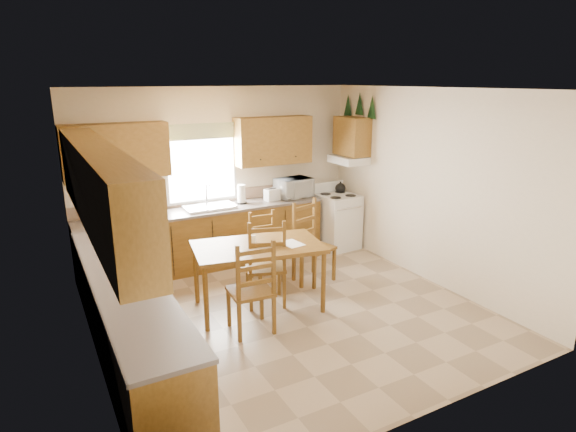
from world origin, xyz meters
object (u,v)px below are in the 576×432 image
stove (337,222)px  chair_far_right (314,243)px  microwave (294,188)px  chair_near_left (265,261)px  chair_far_left (267,248)px  dining_table (258,276)px  chair_near_right (250,285)px

stove → chair_far_right: chair_far_right is taller
stove → microwave: (-0.72, 0.24, 0.63)m
chair_far_right → stove: bearing=27.1°
microwave → chair_near_left: size_ratio=0.46×
chair_far_left → chair_far_right: 0.68m
dining_table → stove: bearing=43.2°
stove → chair_far_left: bearing=-161.8°
chair_near_left → chair_far_right: (0.93, 0.32, -0.00)m
dining_table → chair_far_left: 0.87m
microwave → chair_far_right: microwave is taller
chair_far_left → chair_near_left: bearing=-115.0°
chair_near_right → stove: bearing=-138.3°
stove → dining_table: (-2.15, -1.41, -0.03)m
stove → chair_near_right: (-2.48, -1.89, 0.11)m
microwave → chair_near_right: 2.82m
chair_near_right → chair_far_left: (0.80, 1.21, -0.07)m
microwave → dining_table: (-1.43, -1.65, -0.66)m
chair_near_left → chair_near_right: 0.72m
chair_near_right → dining_table: bearing=-119.5°
chair_near_left → chair_near_right: (-0.46, -0.55, -0.01)m
dining_table → chair_near_right: 0.60m
dining_table → chair_far_left: (0.48, 0.72, 0.07)m
microwave → chair_far_right: size_ratio=0.46×
stove → chair_near_left: size_ratio=0.79×
stove → dining_table: size_ratio=0.58×
chair_near_right → chair_far_left: 1.45m
dining_table → chair_near_left: (0.13, 0.07, 0.15)m
dining_table → microwave: bearing=59.1°
microwave → chair_far_left: 1.45m
chair_far_right → chair_far_left: bearing=133.7°
microwave → chair_far_left: microwave is taller
chair_far_right → dining_table: bearing=-176.1°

